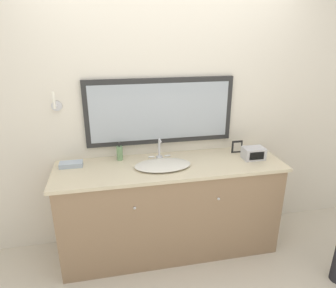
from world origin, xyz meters
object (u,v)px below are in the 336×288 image
appliance_box (254,153)px  picture_frame (237,147)px  soap_bottle (120,153)px  sink_basin (163,164)px

appliance_box → picture_frame: bearing=116.8°
soap_bottle → picture_frame: size_ratio=1.42×
sink_basin → soap_bottle: size_ratio=2.85×
appliance_box → picture_frame: 0.20m
soap_bottle → picture_frame: (1.14, -0.05, -0.01)m
soap_bottle → picture_frame: 1.14m
soap_bottle → picture_frame: soap_bottle is taller
appliance_box → soap_bottle: bearing=169.5°
sink_basin → picture_frame: size_ratio=4.05×
soap_bottle → appliance_box: soap_bottle is taller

